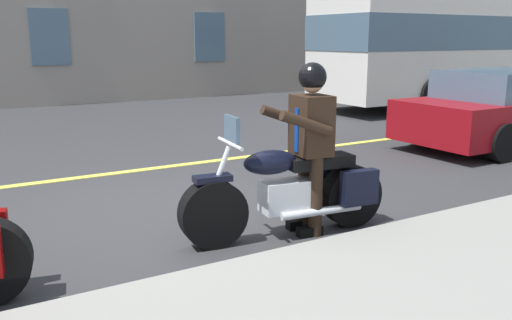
{
  "coord_description": "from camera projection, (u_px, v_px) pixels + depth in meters",
  "views": [
    {
      "loc": [
        2.28,
        5.78,
        1.97
      ],
      "look_at": [
        -0.45,
        1.13,
        0.75
      ],
      "focal_mm": 37.94,
      "sensor_mm": 36.0,
      "label": 1
    }
  ],
  "objects": [
    {
      "name": "bus_far",
      "position": [
        479.0,
        41.0,
        16.29
      ],
      "size": [
        11.05,
        2.7,
        3.3
      ],
      "color": "white",
      "rests_on": "ground_plane"
    },
    {
      "name": "ground_plane",
      "position": [
        175.0,
        208.0,
        6.42
      ],
      "size": [
        80.0,
        80.0,
        0.0
      ],
      "primitive_type": "plane",
      "color": "#333335"
    },
    {
      "name": "lane_center_stripe",
      "position": [
        124.0,
        172.0,
        8.1
      ],
      "size": [
        60.0,
        0.16,
        0.01
      ],
      "primitive_type": "cube",
      "color": "#E5DB4C",
      "rests_on": "ground_plane"
    },
    {
      "name": "car_silver",
      "position": [
        511.0,
        109.0,
        10.04
      ],
      "size": [
        4.6,
        1.92,
        1.4
      ],
      "color": "maroon",
      "rests_on": "ground_plane"
    },
    {
      "name": "motorcycle_main",
      "position": [
        292.0,
        192.0,
        5.46
      ],
      "size": [
        2.22,
        0.76,
        1.26
      ],
      "color": "black",
      "rests_on": "ground_plane"
    },
    {
      "name": "rider_main",
      "position": [
        310.0,
        134.0,
        5.41
      ],
      "size": [
        0.67,
        0.6,
        1.74
      ],
      "color": "black",
      "rests_on": "ground_plane"
    }
  ]
}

